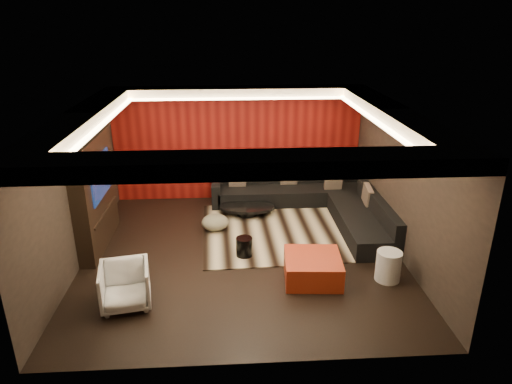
{
  "coord_description": "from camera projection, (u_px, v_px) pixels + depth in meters",
  "views": [
    {
      "loc": [
        -0.23,
        -7.83,
        4.34
      ],
      "look_at": [
        0.3,
        0.6,
        1.05
      ],
      "focal_mm": 32.0,
      "sensor_mm": 36.0,
      "label": 1
    }
  ],
  "objects": [
    {
      "name": "wall_left",
      "position": [
        74.0,
        190.0,
        8.19
      ],
      "size": [
        0.02,
        6.0,
        2.8
      ],
      "primitive_type": "cube",
      "color": "black",
      "rests_on": "ground"
    },
    {
      "name": "soffit_front",
      "position": [
        248.0,
        164.0,
        5.38
      ],
      "size": [
        6.0,
        0.6,
        0.22
      ],
      "primitive_type": "cube",
      "color": "silver",
      "rests_on": "ground"
    },
    {
      "name": "ceiling",
      "position": [
        241.0,
        110.0,
        7.85
      ],
      "size": [
        6.0,
        6.0,
        0.02
      ],
      "primitive_type": "cube",
      "color": "silver",
      "rests_on": "ground"
    },
    {
      "name": "soffit_back",
      "position": [
        237.0,
        92.0,
        10.4
      ],
      "size": [
        6.0,
        0.6,
        0.22
      ],
      "primitive_type": "cube",
      "color": "silver",
      "rests_on": "ground"
    },
    {
      "name": "coffee_table",
      "position": [
        247.0,
        210.0,
        10.54
      ],
      "size": [
        1.37,
        1.37,
        0.22
      ],
      "primitive_type": "cylinder",
      "rotation": [
        0.0,
        0.0,
        -0.06
      ],
      "color": "black",
      "rests_on": "rug"
    },
    {
      "name": "throw_pillows",
      "position": [
        305.0,
        182.0,
        10.84
      ],
      "size": [
        3.12,
        1.74,
        0.5
      ],
      "color": "beige",
      "rests_on": "sectional_sofa"
    },
    {
      "name": "drum_stool",
      "position": [
        244.0,
        247.0,
        8.71
      ],
      "size": [
        0.41,
        0.41,
        0.37
      ],
      "primitive_type": "cylinder",
      "rotation": [
        0.0,
        0.0,
        0.39
      ],
      "color": "black",
      "rests_on": "rug"
    },
    {
      "name": "cove_right",
      "position": [
        374.0,
        120.0,
        8.06
      ],
      "size": [
        0.08,
        4.8,
        0.04
      ],
      "primitive_type": "cube",
      "color": "#FFD899",
      "rests_on": "ground"
    },
    {
      "name": "striped_pouf",
      "position": [
        215.0,
        222.0,
        9.78
      ],
      "size": [
        0.77,
        0.77,
        0.32
      ],
      "primitive_type": "ellipsoid",
      "rotation": [
        0.0,
        0.0,
        -0.42
      ],
      "color": "beige",
      "rests_on": "rug"
    },
    {
      "name": "cove_left",
      "position": [
        103.0,
        124.0,
        7.79
      ],
      "size": [
        0.08,
        4.8,
        0.04
      ],
      "primitive_type": "cube",
      "color": "#FFD899",
      "rests_on": "ground"
    },
    {
      "name": "wall_right",
      "position": [
        402.0,
        183.0,
        8.54
      ],
      "size": [
        0.02,
        6.0,
        2.8
      ],
      "primitive_type": "cube",
      "color": "black",
      "rests_on": "ground"
    },
    {
      "name": "cove_back",
      "position": [
        238.0,
        99.0,
        10.12
      ],
      "size": [
        4.8,
        0.08,
        0.04
      ],
      "primitive_type": "cube",
      "color": "#FFD899",
      "rests_on": "ground"
    },
    {
      "name": "tv_screen",
      "position": [
        101.0,
        176.0,
        8.75
      ],
      "size": [
        0.04,
        1.3,
        0.8
      ],
      "primitive_type": "cube",
      "color": "black",
      "rests_on": "ground"
    },
    {
      "name": "red_feature_wall",
      "position": [
        238.0,
        144.0,
        11.12
      ],
      "size": [
        5.98,
        0.05,
        2.78
      ],
      "primitive_type": "cube",
      "color": "#6B0C0A",
      "rests_on": "ground"
    },
    {
      "name": "soffit_left",
      "position": [
        82.0,
        119.0,
        7.74
      ],
      "size": [
        0.6,
        4.8,
        0.22
      ],
      "primitive_type": "cube",
      "color": "silver",
      "rests_on": "ground"
    },
    {
      "name": "white_side_table",
      "position": [
        388.0,
        266.0,
        7.91
      ],
      "size": [
        0.46,
        0.46,
        0.54
      ],
      "primitive_type": "cylinder",
      "rotation": [
        0.0,
        0.0,
        0.06
      ],
      "color": "silver",
      "rests_on": "floor"
    },
    {
      "name": "armchair",
      "position": [
        125.0,
        286.0,
        7.19
      ],
      "size": [
        0.88,
        0.89,
        0.7
      ],
      "primitive_type": "imported",
      "rotation": [
        0.0,
        0.0,
        0.18
      ],
      "color": "silver",
      "rests_on": "floor"
    },
    {
      "name": "rug",
      "position": [
        296.0,
        230.0,
        9.84
      ],
      "size": [
        4.11,
        3.15,
        0.02
      ],
      "primitive_type": "cube",
      "rotation": [
        0.0,
        0.0,
        0.04
      ],
      "color": "beige",
      "rests_on": "floor"
    },
    {
      "name": "sectional_sofa",
      "position": [
        314.0,
        202.0,
        10.61
      ],
      "size": [
        3.65,
        3.5,
        0.75
      ],
      "color": "black",
      "rests_on": "floor"
    },
    {
      "name": "soffit_right",
      "position": [
        394.0,
        115.0,
        8.05
      ],
      "size": [
        0.6,
        4.8,
        0.22
      ],
      "primitive_type": "cube",
      "color": "silver",
      "rests_on": "ground"
    },
    {
      "name": "tv_surround",
      "position": [
        95.0,
        193.0,
        8.86
      ],
      "size": [
        0.3,
        2.0,
        2.2
      ],
      "primitive_type": "cube",
      "color": "black",
      "rests_on": "ground"
    },
    {
      "name": "floor",
      "position": [
        243.0,
        254.0,
        8.87
      ],
      "size": [
        6.0,
        6.0,
        0.02
      ],
      "primitive_type": "cube",
      "color": "black",
      "rests_on": "ground"
    },
    {
      "name": "tv_shelf",
      "position": [
        105.0,
        212.0,
        9.02
      ],
      "size": [
        0.04,
        1.6,
        0.04
      ],
      "primitive_type": "cube",
      "color": "black",
      "rests_on": "ground"
    },
    {
      "name": "orange_ottoman",
      "position": [
        313.0,
        268.0,
        7.96
      ],
      "size": [
        1.04,
        1.04,
        0.43
      ],
      "primitive_type": "cube",
      "rotation": [
        0.0,
        0.0,
        -0.08
      ],
      "color": "maroon",
      "rests_on": "floor"
    },
    {
      "name": "cove_front",
      "position": [
        247.0,
        163.0,
        5.73
      ],
      "size": [
        4.8,
        0.08,
        0.04
      ],
      "primitive_type": "cube",
      "color": "#FFD899",
      "rests_on": "ground"
    },
    {
      "name": "wall_back",
      "position": [
        238.0,
        143.0,
        11.16
      ],
      "size": [
        6.0,
        0.02,
        2.8
      ],
      "primitive_type": "cube",
      "color": "black",
      "rests_on": "ground"
    }
  ]
}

